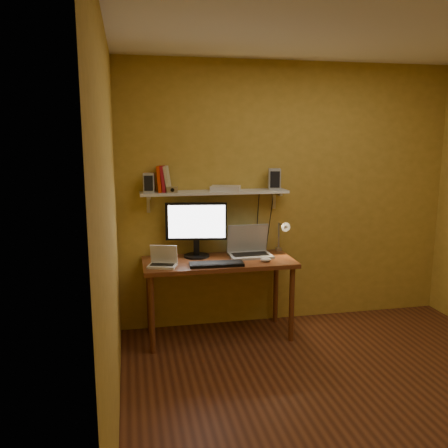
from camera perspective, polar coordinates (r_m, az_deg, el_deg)
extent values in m
cube|color=#5C2D17|center=(3.83, 15.65, -19.64)|extent=(3.40, 3.20, 0.02)
cube|color=silver|center=(3.39, 18.05, 22.33)|extent=(3.40, 3.20, 0.02)
cube|color=gold|center=(4.83, 7.74, 3.49)|extent=(3.40, 0.02, 2.60)
cube|color=gold|center=(2.97, -13.68, -1.20)|extent=(0.02, 3.20, 2.60)
cube|color=#632C17|center=(4.42, -0.64, -4.61)|extent=(1.40, 0.60, 0.04)
cylinder|color=#632C17|center=(4.24, -8.67, -10.74)|extent=(0.05, 0.05, 0.71)
cylinder|color=#632C17|center=(4.48, 8.14, -9.55)|extent=(0.05, 0.05, 0.71)
cylinder|color=#632C17|center=(4.69, -8.98, -8.63)|extent=(0.05, 0.05, 0.71)
cylinder|color=#632C17|center=(4.91, 6.24, -7.68)|extent=(0.05, 0.05, 0.71)
cube|color=silver|center=(4.49, -1.12, 3.84)|extent=(1.40, 0.25, 0.02)
cube|color=silver|center=(4.54, -9.10, 2.48)|extent=(0.03, 0.03, 0.18)
cube|color=silver|center=(4.76, 6.01, 2.93)|extent=(0.03, 0.03, 0.18)
cylinder|color=black|center=(4.54, -3.32, -3.84)|extent=(0.28, 0.28, 0.02)
cube|color=black|center=(4.52, -3.33, -2.73)|extent=(0.06, 0.05, 0.18)
cube|color=black|center=(4.47, -3.36, 0.32)|extent=(0.58, 0.13, 0.36)
cube|color=white|center=(4.45, -3.33, 0.28)|extent=(0.53, 0.09, 0.31)
cube|color=#989BA0|center=(4.56, 3.19, -3.78)|extent=(0.41, 0.29, 0.02)
cube|color=black|center=(4.56, 3.19, -3.64)|extent=(0.34, 0.16, 0.00)
cube|color=#989BA0|center=(4.63, 2.84, -1.68)|extent=(0.40, 0.09, 0.28)
cube|color=#122239|center=(4.63, 2.84, -1.68)|extent=(0.35, 0.06, 0.23)
cube|color=silver|center=(4.23, -7.43, -5.01)|extent=(0.28, 0.23, 0.02)
cube|color=black|center=(4.23, -7.43, -4.86)|extent=(0.22, 0.15, 0.00)
cube|color=silver|center=(4.27, -7.25, -3.58)|extent=(0.24, 0.12, 0.17)
cube|color=black|center=(4.27, -7.25, -3.58)|extent=(0.21, 0.10, 0.14)
cube|color=black|center=(4.24, -0.92, -4.84)|extent=(0.49, 0.18, 0.03)
ellipsoid|color=silver|center=(4.38, 5.05, -4.29)|extent=(0.11, 0.08, 0.04)
cube|color=silver|center=(4.81, 6.56, -3.31)|extent=(0.05, 0.06, 0.08)
cylinder|color=silver|center=(4.78, 6.60, -1.56)|extent=(0.02, 0.02, 0.28)
cylinder|color=silver|center=(4.67, 6.94, -0.09)|extent=(0.01, 0.16, 0.01)
cone|color=silver|center=(4.60, 7.26, -0.27)|extent=(0.09, 0.09, 0.09)
sphere|color=#FFE0A5|center=(4.58, 7.34, -0.31)|extent=(0.04, 0.04, 0.04)
cube|color=#989BA0|center=(4.41, -9.00, 4.92)|extent=(0.11, 0.11, 0.18)
cube|color=#989BA0|center=(4.63, 6.08, 5.41)|extent=(0.13, 0.13, 0.20)
cube|color=#D53100|center=(4.43, -7.69, 5.39)|extent=(0.08, 0.17, 0.24)
cube|color=maroon|center=(4.44, -7.26, 5.40)|extent=(0.09, 0.17, 0.24)
cube|color=#C1B691|center=(4.44, -6.83, 5.41)|extent=(0.10, 0.17, 0.24)
cube|color=silver|center=(4.35, -6.21, 4.11)|extent=(0.10, 0.04, 0.06)
cylinder|color=black|center=(4.34, -6.19, 4.09)|extent=(0.04, 0.02, 0.03)
cube|color=silver|center=(4.50, 0.18, 4.32)|extent=(0.32, 0.26, 0.05)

